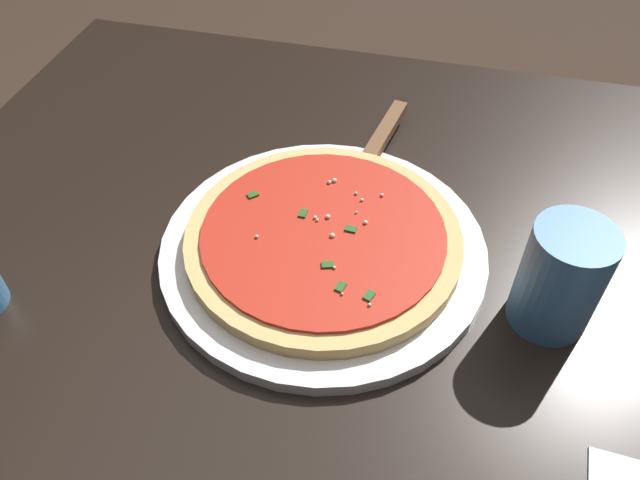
{
  "coord_description": "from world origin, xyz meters",
  "views": [
    {
      "loc": [
        -0.11,
        0.44,
        1.24
      ],
      "look_at": [
        0.0,
        -0.01,
        0.76
      ],
      "focal_mm": 34.92,
      "sensor_mm": 36.0,
      "label": 1
    }
  ],
  "objects_px": {
    "serving_plate": "(320,248)",
    "cup_tall_drink": "(561,278)",
    "pizza_server": "(374,152)",
    "pizza": "(320,237)"
  },
  "relations": [
    {
      "from": "pizza",
      "to": "cup_tall_drink",
      "type": "bearing_deg",
      "value": 173.0
    },
    {
      "from": "serving_plate",
      "to": "cup_tall_drink",
      "type": "relative_size",
      "value": 3.04
    },
    {
      "from": "serving_plate",
      "to": "pizza_server",
      "type": "relative_size",
      "value": 1.55
    },
    {
      "from": "pizza",
      "to": "cup_tall_drink",
      "type": "relative_size",
      "value": 2.55
    },
    {
      "from": "serving_plate",
      "to": "pizza",
      "type": "xyz_separation_m",
      "value": [
        -0.0,
        -0.0,
        0.02
      ]
    },
    {
      "from": "serving_plate",
      "to": "pizza_server",
      "type": "height_order",
      "value": "pizza_server"
    },
    {
      "from": "pizza",
      "to": "serving_plate",
      "type": "bearing_deg",
      "value": 10.27
    },
    {
      "from": "serving_plate",
      "to": "pizza",
      "type": "distance_m",
      "value": 0.02
    },
    {
      "from": "serving_plate",
      "to": "cup_tall_drink",
      "type": "bearing_deg",
      "value": 173.0
    },
    {
      "from": "serving_plate",
      "to": "pizza_server",
      "type": "distance_m",
      "value": 0.17
    }
  ]
}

